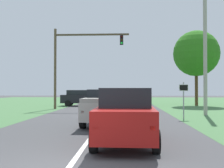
{
  "coord_description": "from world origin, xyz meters",
  "views": [
    {
      "loc": [
        1.39,
        -6.6,
        1.95
      ],
      "look_at": [
        0.36,
        14.76,
        2.32
      ],
      "focal_mm": 44.33,
      "sensor_mm": 36.0,
      "label": 1
    }
  ],
  "objects_px": {
    "pickup_truck_lead": "(107,106)",
    "crossing_suv_far": "(81,98)",
    "keep_moving_sign": "(184,95)",
    "utility_pole_right": "(205,51)",
    "red_suv_near": "(126,114)",
    "traffic_light": "(74,56)",
    "oak_tree_right": "(196,54)"
  },
  "relations": [
    {
      "from": "traffic_light",
      "to": "keep_moving_sign",
      "type": "xyz_separation_m",
      "value": [
        8.7,
        -8.33,
        -3.59
      ]
    },
    {
      "from": "keep_moving_sign",
      "to": "crossing_suv_far",
      "type": "distance_m",
      "value": 15.9
    },
    {
      "from": "pickup_truck_lead",
      "to": "utility_pole_right",
      "type": "xyz_separation_m",
      "value": [
        6.94,
        5.77,
        3.76
      ]
    },
    {
      "from": "traffic_light",
      "to": "oak_tree_right",
      "type": "relative_size",
      "value": 0.89
    },
    {
      "from": "oak_tree_right",
      "to": "utility_pole_right",
      "type": "relative_size",
      "value": 0.92
    },
    {
      "from": "red_suv_near",
      "to": "pickup_truck_lead",
      "type": "relative_size",
      "value": 0.89
    },
    {
      "from": "traffic_light",
      "to": "crossing_suv_far",
      "type": "distance_m",
      "value": 6.43
    },
    {
      "from": "utility_pole_right",
      "to": "crossing_suv_far",
      "type": "bearing_deg",
      "value": 136.5
    },
    {
      "from": "traffic_light",
      "to": "crossing_suv_far",
      "type": "xyz_separation_m",
      "value": [
        -0.11,
        4.89,
        -4.16
      ]
    },
    {
      "from": "pickup_truck_lead",
      "to": "traffic_light",
      "type": "bearing_deg",
      "value": 109.23
    },
    {
      "from": "keep_moving_sign",
      "to": "oak_tree_right",
      "type": "relative_size",
      "value": 0.27
    },
    {
      "from": "oak_tree_right",
      "to": "keep_moving_sign",
      "type": "bearing_deg",
      "value": -107.28
    },
    {
      "from": "pickup_truck_lead",
      "to": "crossing_suv_far",
      "type": "relative_size",
      "value": 1.22
    },
    {
      "from": "red_suv_near",
      "to": "utility_pole_right",
      "type": "distance_m",
      "value": 12.94
    },
    {
      "from": "pickup_truck_lead",
      "to": "crossing_suv_far",
      "type": "bearing_deg",
      "value": 104.05
    },
    {
      "from": "red_suv_near",
      "to": "traffic_light",
      "type": "distance_m",
      "value": 17.63
    },
    {
      "from": "traffic_light",
      "to": "crossing_suv_far",
      "type": "height_order",
      "value": "traffic_light"
    },
    {
      "from": "traffic_light",
      "to": "utility_pole_right",
      "type": "xyz_separation_m",
      "value": [
        10.89,
        -5.54,
        -0.36
      ]
    },
    {
      "from": "red_suv_near",
      "to": "utility_pole_right",
      "type": "relative_size",
      "value": 0.52
    },
    {
      "from": "traffic_light",
      "to": "keep_moving_sign",
      "type": "bearing_deg",
      "value": -43.73
    },
    {
      "from": "keep_moving_sign",
      "to": "utility_pole_right",
      "type": "bearing_deg",
      "value": 51.83
    },
    {
      "from": "traffic_light",
      "to": "oak_tree_right",
      "type": "bearing_deg",
      "value": 24.67
    },
    {
      "from": "red_suv_near",
      "to": "oak_tree_right",
      "type": "height_order",
      "value": "oak_tree_right"
    },
    {
      "from": "pickup_truck_lead",
      "to": "traffic_light",
      "type": "xyz_separation_m",
      "value": [
        -3.95,
        11.31,
        4.12
      ]
    },
    {
      "from": "oak_tree_right",
      "to": "utility_pole_right",
      "type": "height_order",
      "value": "utility_pole_right"
    },
    {
      "from": "pickup_truck_lead",
      "to": "red_suv_near",
      "type": "bearing_deg",
      "value": -78.88
    },
    {
      "from": "traffic_light",
      "to": "keep_moving_sign",
      "type": "relative_size",
      "value": 3.28
    },
    {
      "from": "keep_moving_sign",
      "to": "utility_pole_right",
      "type": "height_order",
      "value": "utility_pole_right"
    },
    {
      "from": "utility_pole_right",
      "to": "oak_tree_right",
      "type": "bearing_deg",
      "value": 78.85
    },
    {
      "from": "utility_pole_right",
      "to": "traffic_light",
      "type": "bearing_deg",
      "value": 153.03
    },
    {
      "from": "red_suv_near",
      "to": "crossing_suv_far",
      "type": "distance_m",
      "value": 21.9
    },
    {
      "from": "traffic_light",
      "to": "utility_pole_right",
      "type": "relative_size",
      "value": 0.82
    }
  ]
}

